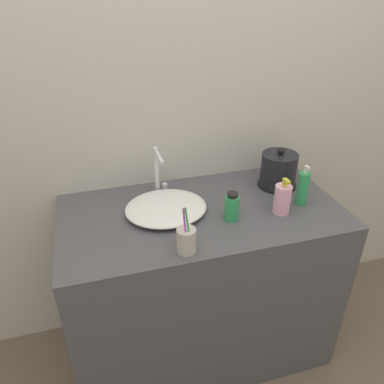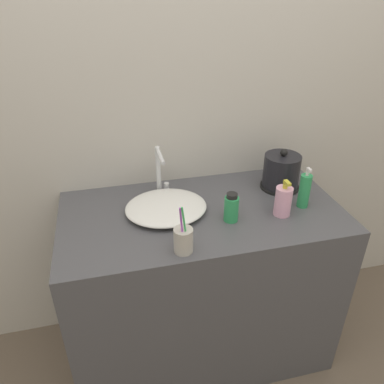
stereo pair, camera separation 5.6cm
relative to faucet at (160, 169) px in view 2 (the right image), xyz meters
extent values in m
cube|color=beige|center=(0.15, 0.14, 0.32)|extent=(6.00, 0.04, 2.60)
cube|color=#4C4C51|center=(0.15, -0.19, -0.55)|extent=(1.20, 0.62, 0.85)
ellipsoid|color=white|center=(0.00, -0.16, -0.11)|extent=(0.35, 0.31, 0.05)
cylinder|color=silver|center=(0.00, 0.02, -0.02)|extent=(0.02, 0.02, 0.23)
cylinder|color=silver|center=(0.00, -0.06, 0.09)|extent=(0.02, 0.15, 0.02)
cylinder|color=silver|center=(0.03, 0.02, -0.11)|extent=(0.02, 0.02, 0.04)
cylinder|color=black|center=(0.56, -0.08, -0.12)|extent=(0.18, 0.18, 0.01)
cylinder|color=black|center=(0.56, -0.08, -0.05)|extent=(0.17, 0.17, 0.16)
sphere|color=black|center=(0.56, -0.08, 0.05)|extent=(0.03, 0.03, 0.03)
cylinder|color=#B7B2A8|center=(0.01, -0.43, -0.08)|extent=(0.07, 0.07, 0.10)
cylinder|color=#B24CCC|center=(0.00, -0.44, -0.01)|extent=(0.02, 0.01, 0.15)
cylinder|color=green|center=(0.01, -0.45, -0.01)|extent=(0.03, 0.01, 0.16)
cylinder|color=#EAA8C6|center=(0.47, -0.29, -0.07)|extent=(0.07, 0.07, 0.13)
cylinder|color=gold|center=(0.47, -0.29, 0.01)|extent=(0.02, 0.02, 0.02)
cube|color=gold|center=(0.47, -0.30, 0.03)|extent=(0.02, 0.04, 0.01)
cylinder|color=#2D9956|center=(0.24, -0.28, -0.08)|extent=(0.06, 0.06, 0.11)
cylinder|color=black|center=(0.24, -0.28, -0.01)|extent=(0.04, 0.04, 0.02)
cylinder|color=#2D9956|center=(0.58, -0.25, -0.05)|extent=(0.05, 0.05, 0.15)
cylinder|color=white|center=(0.58, -0.25, 0.03)|extent=(0.01, 0.01, 0.02)
cube|color=white|center=(0.58, -0.26, 0.05)|extent=(0.01, 0.03, 0.01)
camera|label=1|loc=(-0.27, -1.47, 0.74)|focal=35.00mm
camera|label=2|loc=(-0.21, -1.49, 0.74)|focal=35.00mm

